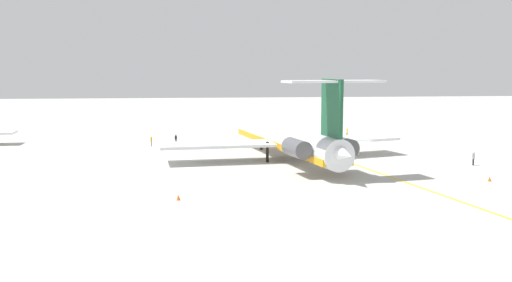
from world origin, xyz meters
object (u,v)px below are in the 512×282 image
object	(u,v)px
safety_cone_nose	(490,179)
safety_cone_wingtip	(337,138)
ground_crew_portside	(473,157)
ground_crew_near_tail	(176,138)
ground_crew_near_nose	(347,131)
main_jetliner	(288,138)
safety_cone_tail	(178,197)
ground_crew_starboard	(151,140)

from	to	relation	value
safety_cone_nose	safety_cone_wingtip	world-z (taller)	same
ground_crew_portside	safety_cone_nose	bearing A→B (deg)	-127.16
ground_crew_near_tail	safety_cone_nose	size ratio (longest dim) A/B	3.33
ground_crew_near_nose	safety_cone_nose	distance (m)	42.19
main_jetliner	ground_crew_portside	xyz separation A→B (m)	(-6.16, -23.44, -1.97)
main_jetliner	ground_crew_near_tail	size ratio (longest dim) A/B	21.21
safety_cone_wingtip	safety_cone_tail	size ratio (longest dim) A/B	1.00
ground_crew_near_nose	ground_crew_near_tail	size ratio (longest dim) A/B	0.92
ground_crew_near_tail	ground_crew_starboard	xyz separation A→B (m)	(-1.14, 3.93, -0.12)
safety_cone_nose	safety_cone_tail	xyz separation A→B (m)	(-5.46, 34.42, 0.00)
main_jetliner	safety_cone_tail	world-z (taller)	main_jetliner
ground_crew_portside	safety_cone_wingtip	distance (m)	30.99
main_jetliner	safety_cone_tail	bearing A→B (deg)	135.59
ground_crew_near_tail	ground_crew_portside	size ratio (longest dim) A/B	1.03
ground_crew_starboard	safety_cone_tail	distance (m)	39.21
ground_crew_near_tail	ground_crew_portside	xyz separation A→B (m)	(-24.29, -39.01, -0.03)
ground_crew_starboard	safety_cone_nose	distance (m)	51.86
ground_crew_starboard	ground_crew_near_tail	bearing A→B (deg)	14.67
ground_crew_starboard	safety_cone_tail	size ratio (longest dim) A/B	3.00
ground_crew_starboard	ground_crew_near_nose	bearing A→B (deg)	12.19
main_jetliner	ground_crew_starboard	xyz separation A→B (m)	(16.99, 19.50, -2.06)
safety_cone_nose	safety_cone_tail	bearing A→B (deg)	99.01
ground_crew_near_nose	safety_cone_wingtip	size ratio (longest dim) A/B	3.05
ground_crew_portside	ground_crew_near_tail	bearing A→B (deg)	128.67
ground_crew_near_tail	safety_cone_tail	distance (m)	40.03
main_jetliner	safety_cone_nose	world-z (taller)	main_jetliner
ground_crew_near_tail	ground_crew_near_nose	bearing A→B (deg)	-117.97
ground_crew_starboard	safety_cone_nose	xyz separation A→B (m)	(-33.40, -39.66, -0.77)
ground_crew_near_nose	safety_cone_tail	world-z (taller)	ground_crew_near_nose
safety_cone_tail	safety_cone_wingtip	bearing A→B (deg)	-31.09
main_jetliner	safety_cone_wingtip	xyz separation A→B (m)	(22.91, -12.74, -2.83)
main_jetliner	ground_crew_starboard	world-z (taller)	main_jetliner
safety_cone_nose	safety_cone_wingtip	bearing A→B (deg)	10.69
ground_crew_portside	ground_crew_starboard	world-z (taller)	ground_crew_portside
ground_crew_near_tail	safety_cone_nose	xyz separation A→B (m)	(-34.54, -35.74, -0.88)
main_jetliner	safety_cone_nose	xyz separation A→B (m)	(-16.41, -20.16, -2.83)
ground_crew_near_tail	main_jetliner	bearing A→B (deg)	179.27
ground_crew_near_tail	safety_cone_nose	distance (m)	49.71
ground_crew_portside	ground_crew_starboard	bearing A→B (deg)	132.25
safety_cone_nose	safety_cone_wingtip	size ratio (longest dim) A/B	1.00
ground_crew_starboard	safety_cone_wingtip	xyz separation A→B (m)	(5.92, -32.24, -0.77)
ground_crew_near_tail	ground_crew_portside	distance (m)	45.96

